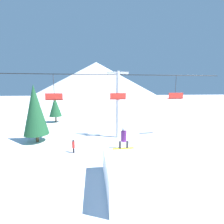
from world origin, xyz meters
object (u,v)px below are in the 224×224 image
snow_ramp (123,173)px  snowboarder (124,138)px  distant_skier (73,146)px  pine_tree_near (35,110)px

snow_ramp → snowboarder: size_ratio=2.88×
distant_skier → snowboarder: bearing=-47.7°
distant_skier → snow_ramp: bearing=-57.0°
snowboarder → distant_skier: (-3.73, 4.10, -1.96)m
snowboarder → distant_skier: 5.88m
pine_tree_near → distant_skier: size_ratio=5.03×
snow_ramp → snowboarder: snowboarder is taller
snow_ramp → distant_skier: bearing=123.0°
pine_tree_near → distant_skier: pine_tree_near is taller
snowboarder → pine_tree_near: size_ratio=0.23×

